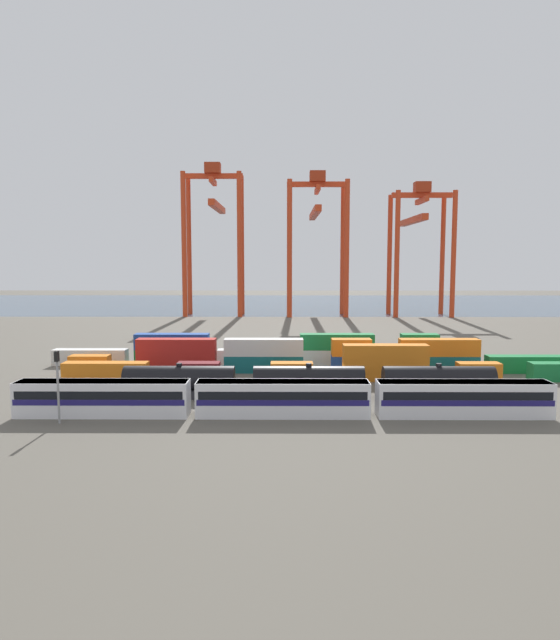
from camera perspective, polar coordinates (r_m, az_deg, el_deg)
ground_plane at (r=120.57m, az=4.03°, el=-2.15°), size 420.00×420.00×0.00m
harbour_water at (r=227.58m, az=2.32°, el=1.69°), size 400.00×110.00×0.01m
passenger_train at (r=62.26m, az=0.28°, el=-7.84°), size 58.79×3.14×3.90m
freight_tank_row at (r=70.40m, az=2.93°, el=-6.28°), size 46.13×2.93×4.39m
signal_mast at (r=63.25m, az=-21.70°, el=-5.39°), size 0.36×0.60×7.73m
shipping_container_0 at (r=84.67m, az=-17.31°, el=-4.99°), size 12.10×2.44×2.60m
shipping_container_1 at (r=81.62m, az=-8.28°, el=-5.18°), size 6.04×2.44×2.60m
shipping_container_2 at (r=80.70m, az=1.20°, el=-5.25°), size 6.04×2.44×2.60m
shipping_container_3 at (r=81.99m, az=10.64°, el=-5.17°), size 12.10×2.44×2.60m
shipping_container_4 at (r=81.53m, az=10.68°, el=-3.38°), size 12.10×2.44×2.60m
shipping_container_5 at (r=85.39m, az=19.55°, el=-4.97°), size 6.04×2.44×2.60m
shipping_container_7 at (r=91.57m, az=-18.78°, el=-4.22°), size 6.04×2.44×2.60m
shipping_container_8 at (r=88.08m, az=-10.46°, el=-4.40°), size 12.10×2.44×2.60m
shipping_container_9 at (r=87.66m, az=-10.49°, el=-2.72°), size 12.10×2.44×2.60m
shipping_container_10 at (r=86.57m, az=-1.66°, el=-4.48°), size 12.10×2.44×2.60m
shipping_container_11 at (r=86.14m, az=-1.66°, el=-2.78°), size 12.10×2.44×2.60m
shipping_container_12 at (r=87.14m, az=7.24°, el=-4.46°), size 6.04×2.44×2.60m
shipping_container_13 at (r=86.71m, az=7.27°, el=-2.77°), size 6.04×2.44×2.60m
shipping_container_14 at (r=89.74m, az=15.83°, el=-4.33°), size 12.10×2.44×2.60m
shipping_container_15 at (r=89.32m, az=15.87°, el=-2.69°), size 12.10×2.44×2.60m
shipping_container_16 at (r=94.21m, az=23.76°, el=-4.13°), size 12.10×2.44×2.60m
shipping_container_17 at (r=97.73m, az=-18.73°, el=-3.59°), size 12.10×2.44×2.60m
shipping_container_18 at (r=94.17m, az=-10.90°, el=-3.73°), size 12.10×2.44×2.60m
shipping_container_19 at (r=93.77m, az=-10.93°, el=-2.17°), size 12.10×2.44×2.60m
shipping_container_20 at (r=92.49m, az=-2.62°, el=-3.81°), size 12.10×2.44×2.60m
shipping_container_21 at (r=92.77m, az=5.79°, el=-3.80°), size 12.10×2.44×2.60m
shipping_container_22 at (r=92.37m, az=5.81°, el=-2.21°), size 12.10×2.44×2.60m
shipping_container_23 at (r=95.01m, az=13.98°, el=-3.72°), size 6.04×2.44×2.60m
shipping_container_24 at (r=94.61m, az=14.02°, el=-2.17°), size 6.04×2.44×2.60m
gantry_crane_west at (r=180.47m, az=-6.71°, el=9.65°), size 18.57×32.69×47.28m
gantry_crane_central at (r=180.32m, az=3.74°, el=9.35°), size 18.90×39.56×44.75m
gantry_crane_east at (r=184.38m, az=13.96°, el=8.48°), size 18.70×35.44×41.43m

